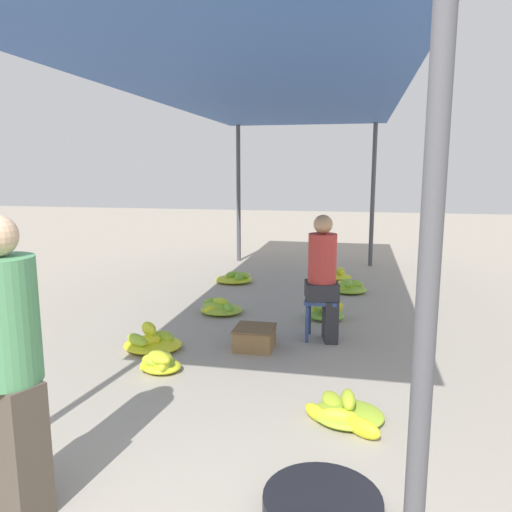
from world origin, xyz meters
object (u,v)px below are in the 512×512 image
Objects in this scene: vendor_foreground at (8,365)px; vendor_seated at (324,275)px; banana_pile_right_0 at (349,287)px; banana_pile_right_2 at (337,275)px; stool at (321,307)px; banana_pile_right_3 at (326,311)px; basin_black at (322,508)px; banana_pile_right_1 at (345,413)px; crate_near at (254,338)px; banana_pile_left_1 at (220,308)px; banana_pile_left_3 at (236,278)px; banana_pile_left_2 at (152,342)px; banana_pile_left_0 at (160,362)px.

vendor_seated is at bearing 65.59° from vendor_foreground.
vendor_seated reaches higher than banana_pile_right_0.
vendor_foreground is 3.55× the size of banana_pile_right_2.
stool reaches higher than banana_pile_right_3.
vendor_seated is 2.66× the size of banana_pile_right_3.
banana_pile_right_1 is (0.09, 1.07, 0.00)m from basin_black.
vendor_foreground is at bearing -107.28° from banana_pile_right_0.
crate_near is (-0.90, -2.57, 0.03)m from banana_pile_right_0.
banana_pile_left_1 reaches higher than basin_black.
banana_pile_right_2 is (-0.18, 5.85, 0.01)m from basin_black.
banana_pile_left_3 is 1.83m from banana_pile_right_0.
banana_pile_right_1 is 1.28× the size of banana_pile_right_3.
banana_pile_right_0 is 3.92m from banana_pile_right_1.
crate_near is at bearing 125.34° from banana_pile_right_1.
banana_pile_left_1 is 1.36× the size of crate_near.
banana_pile_left_2 reaches higher than banana_pile_left_3.
banana_pile_left_2 reaches higher than crate_near.
banana_pile_right_2 is at bearing 89.49° from vendor_seated.
crate_near is at bearing -109.19° from banana_pile_right_0.
banana_pile_right_3 is (0.01, 0.76, -0.26)m from stool.
banana_pile_right_3 is at bearing -47.12° from banana_pile_left_3.
vendor_seated is at bearing 31.97° from crate_near.
vendor_foreground is 5.55m from banana_pile_right_0.
banana_pile_right_2 is (1.41, 4.20, -0.02)m from banana_pile_left_0.
vendor_foreground is 3.56× the size of stool.
basin_black is 1.04× the size of banana_pile_left_3.
stool is 3.03m from banana_pile_right_2.
vendor_seated is at bearing 94.12° from basin_black.
banana_pile_left_2 is at bearing -166.02° from crate_near.
banana_pile_right_1 is at bearing -54.66° from crate_near.
banana_pile_right_1 is at bearing -19.06° from banana_pile_left_0.
banana_pile_right_3 is (1.34, 0.05, 0.03)m from banana_pile_left_1.
stool is 1.13× the size of crate_near.
banana_pile_right_0 is (1.62, 3.34, -0.01)m from banana_pile_left_0.
banana_pile_left_1 is 2.69m from banana_pile_right_2.
banana_pile_right_2 is at bearing 19.48° from banana_pile_left_3.
banana_pile_left_3 is at bearing 97.47° from banana_pile_left_1.
banana_pile_right_3 is at bearing 70.12° from vendor_foreground.
banana_pile_right_3 is (-0.30, 2.52, 0.04)m from banana_pile_right_1.
banana_pile_right_1 is at bearing -80.67° from vendor_seated.
banana_pile_right_0 is (1.81, -0.29, 0.01)m from banana_pile_left_3.
crate_near is at bearing 13.98° from banana_pile_left_2.
banana_pile_right_0 is 0.82× the size of banana_pile_right_1.
banana_pile_left_2 is (-0.30, 0.51, -0.01)m from banana_pile_left_0.
vendor_seated is at bearing -10.96° from stool.
basin_black is at bearing -86.60° from banana_pile_right_3.
stool is at bearing -90.90° from banana_pile_right_2.
crate_near is (-0.65, -0.42, -0.25)m from stool.
banana_pile_right_3 reaches higher than banana_pile_right_0.
basin_black is at bearing -88.27° from banana_pile_right_2.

